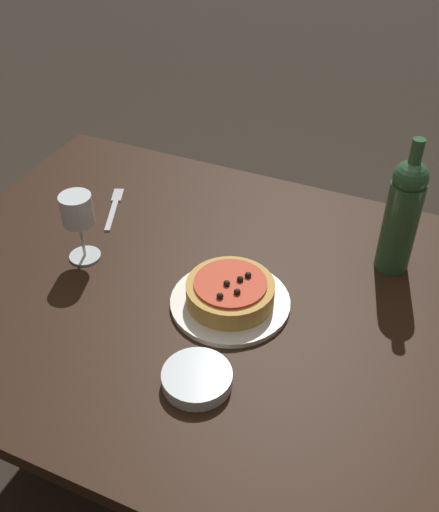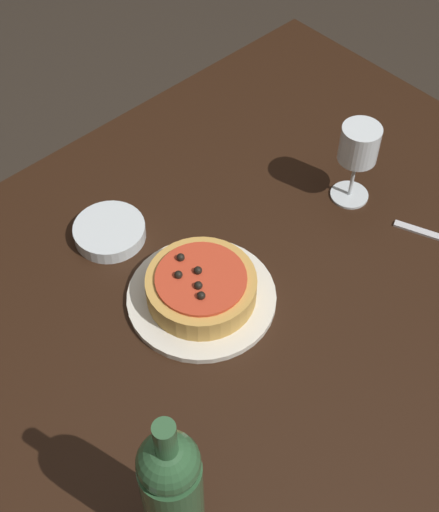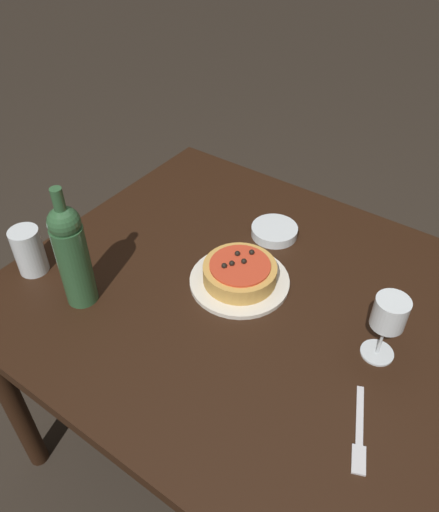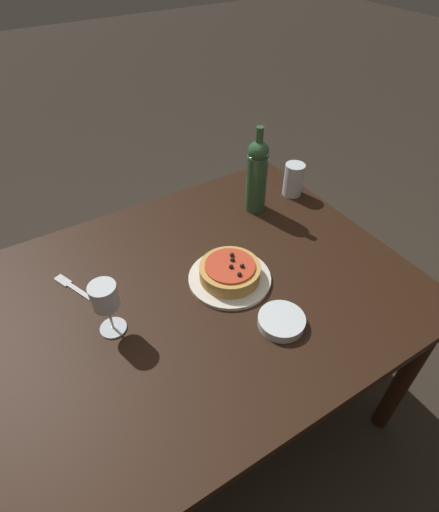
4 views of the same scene
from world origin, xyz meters
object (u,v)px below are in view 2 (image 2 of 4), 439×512
dining_table (250,303)px  side_bowl (110,232)px  wine_bottle (173,493)px  pizza (201,287)px  wine_glass (359,148)px  dinner_plate (202,297)px

dining_table → side_bowl: side_bowl is taller
dining_table → wine_bottle: 0.51m
pizza → wine_glass: bearing=-1.5°
wine_glass → wine_bottle: size_ratio=0.52×
wine_glass → dining_table: bearing=-177.8°
dinner_plate → pizza: 0.03m
side_bowl → wine_glass: bearing=-29.8°
side_bowl → dining_table: bearing=-62.2°
dining_table → wine_bottle: (-0.38, -0.25, 0.23)m
wine_glass → side_bowl: bearing=150.2°
dinner_plate → wine_glass: size_ratio=1.51×
side_bowl → pizza: bearing=-82.7°
wine_bottle → wine_glass: bearing=21.5°
dining_table → dinner_plate: dinner_plate is taller
dinner_plate → side_bowl: 0.22m
wine_glass → wine_bottle: wine_bottle is taller
wine_glass → wine_bottle: 0.71m
dining_table → dinner_plate: bearing=168.3°
wine_bottle → dinner_plate: bearing=43.4°
wine_bottle → side_bowl: (0.26, 0.49, -0.13)m
pizza → dinner_plate: bearing=-35.5°
wine_bottle → side_bowl: size_ratio=2.45×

